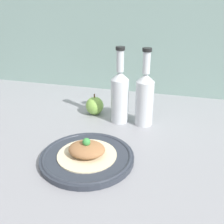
# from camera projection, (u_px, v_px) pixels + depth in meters

# --- Properties ---
(ground_plane) EXTENTS (1.80, 1.10, 0.04)m
(ground_plane) POSITION_uv_depth(u_px,v_px,m) (121.00, 147.00, 0.91)
(ground_plane) COLOR gray
(wall_backsplash) EXTENTS (1.80, 0.03, 0.80)m
(wall_backsplash) POSITION_uv_depth(u_px,v_px,m) (149.00, 10.00, 1.21)
(wall_backsplash) COLOR #84A399
(wall_backsplash) RESTS_ON ground_plane
(plate) EXTENTS (0.29, 0.29, 0.02)m
(plate) POSITION_uv_depth(u_px,v_px,m) (87.00, 157.00, 0.80)
(plate) COLOR #2D333D
(plate) RESTS_ON ground_plane
(plated_food) EXTENTS (0.18, 0.18, 0.06)m
(plated_food) POSITION_uv_depth(u_px,v_px,m) (87.00, 150.00, 0.79)
(plated_food) COLOR beige
(plated_food) RESTS_ON plate
(cider_bottle_left) EXTENTS (0.07, 0.07, 0.30)m
(cider_bottle_left) POSITION_uv_depth(u_px,v_px,m) (120.00, 95.00, 1.01)
(cider_bottle_left) COLOR silver
(cider_bottle_left) RESTS_ON ground_plane
(cider_bottle_right) EXTENTS (0.07, 0.07, 0.30)m
(cider_bottle_right) POSITION_uv_depth(u_px,v_px,m) (145.00, 97.00, 0.98)
(cider_bottle_right) COLOR silver
(cider_bottle_right) RESTS_ON ground_plane
(apple) EXTENTS (0.08, 0.08, 0.09)m
(apple) POSITION_uv_depth(u_px,v_px,m) (95.00, 106.00, 1.10)
(apple) COLOR #84B74C
(apple) RESTS_ON ground_plane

